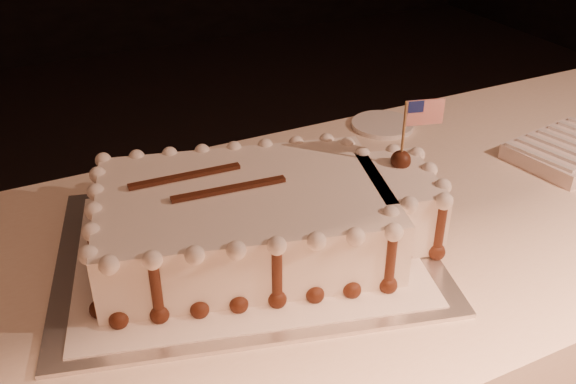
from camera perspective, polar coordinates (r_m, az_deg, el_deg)
name	(u,v)px	position (r m, az deg, el deg)	size (l,w,h in m)	color
banquet_table	(361,364)	(1.42, 6.54, -14.93)	(2.40, 0.80, 0.75)	#FCE0C4
cake_board	(246,249)	(1.09, -3.79, -5.08)	(0.62, 0.46, 0.01)	silver
doily	(245,247)	(1.09, -3.80, -4.87)	(0.55, 0.42, 0.00)	white
sheet_cake	(264,217)	(1.06, -2.15, -2.20)	(0.61, 0.44, 0.23)	white
napkin_stack	(569,151)	(1.49, 23.74, 3.36)	(0.27, 0.21, 0.04)	white
side_plate	(383,125)	(1.53, 8.40, 5.94)	(0.15, 0.15, 0.01)	white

